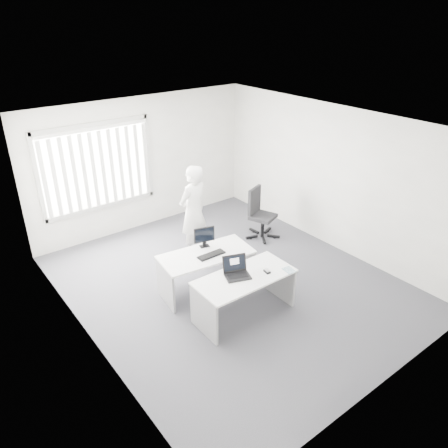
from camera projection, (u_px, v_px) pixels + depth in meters
ground at (230, 283)px, 7.70m from camera, size 6.00×6.00×0.00m
wall_back at (142, 164)px, 9.21m from camera, size 5.00×0.02×2.80m
wall_front at (394, 299)px, 4.95m from camera, size 5.00×0.02×2.80m
wall_left at (81, 260)px, 5.71m from camera, size 0.02×6.00×2.80m
wall_right at (331, 178)px, 8.44m from camera, size 0.02×6.00×2.80m
ceiling at (231, 125)px, 6.45m from camera, size 5.00×6.00×0.02m
window at (97, 167)px, 8.56m from camera, size 2.32×0.06×1.76m
blinds at (98, 169)px, 8.53m from camera, size 2.20×0.10×1.50m
desk_near at (244, 287)px, 6.70m from camera, size 1.57×0.76×0.71m
desk_far at (206, 264)px, 7.31m from camera, size 1.63×0.92×0.71m
office_chair at (260, 222)px, 9.13m from camera, size 0.79×0.79×1.07m
person at (193, 212)px, 8.20m from camera, size 0.75×0.58×1.83m
laptop at (238, 269)px, 6.53m from camera, size 0.46×0.44×0.29m
paper_sheet at (262, 272)px, 6.72m from camera, size 0.28×0.21×0.00m
mouse at (267, 271)px, 6.70m from camera, size 0.08×0.12×0.05m
booklet at (289, 270)px, 6.76m from camera, size 0.16×0.21×0.01m
keyboard at (211, 255)px, 7.17m from camera, size 0.48×0.17×0.02m
monitor at (204, 237)px, 7.37m from camera, size 0.38×0.20×0.36m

